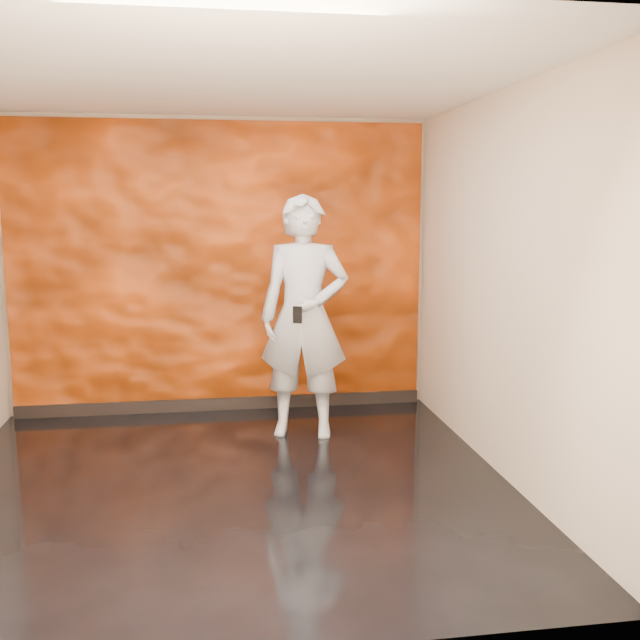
{
  "coord_description": "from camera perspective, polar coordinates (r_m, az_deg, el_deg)",
  "views": [
    {
      "loc": [
        -0.09,
        -4.89,
        1.97
      ],
      "look_at": [
        0.76,
        0.64,
        1.08
      ],
      "focal_mm": 40.0,
      "sensor_mm": 36.0,
      "label": 1
    }
  ],
  "objects": [
    {
      "name": "phone",
      "position": [
        5.75,
        -1.81,
        0.42
      ],
      "size": [
        0.07,
        0.04,
        0.14
      ],
      "primitive_type": "cube",
      "rotation": [
        0.0,
        0.0,
        -0.42
      ],
      "color": "black",
      "rests_on": "man"
    },
    {
      "name": "man",
      "position": [
        6.08,
        -1.27,
        0.25
      ],
      "size": [
        0.85,
        0.66,
        2.07
      ],
      "primitive_type": "imported",
      "rotation": [
        0.0,
        0.0,
        -0.24
      ],
      "color": "#A4A7B3",
      "rests_on": "ground"
    },
    {
      "name": "feature_wall",
      "position": [
        6.87,
        -7.96,
        4.09
      ],
      "size": [
        3.9,
        0.06,
        2.75
      ],
      "primitive_type": "cube",
      "color": "#E74F0D",
      "rests_on": "ground"
    },
    {
      "name": "room",
      "position": [
        4.92,
        -7.62,
        2.35
      ],
      "size": [
        4.02,
        4.02,
        2.81
      ],
      "color": "black",
      "rests_on": "ground"
    },
    {
      "name": "baseboard",
      "position": [
        7.07,
        -7.71,
        -6.66
      ],
      "size": [
        3.9,
        0.04,
        0.12
      ],
      "primitive_type": "cube",
      "color": "black",
      "rests_on": "ground"
    }
  ]
}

